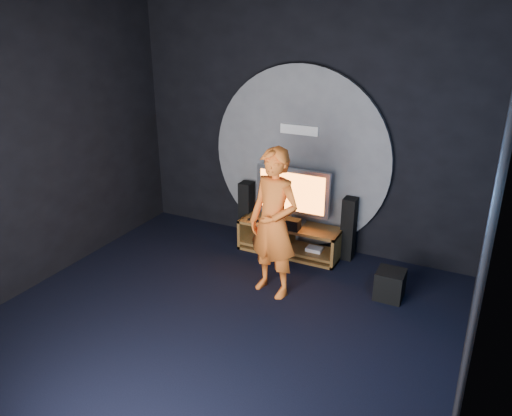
{
  "coord_description": "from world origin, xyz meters",
  "views": [
    {
      "loc": [
        2.46,
        -3.9,
        3.27
      ],
      "look_at": [
        0.01,
        1.05,
        1.05
      ],
      "focal_mm": 35.0,
      "sensor_mm": 36.0,
      "label": 1
    }
  ],
  "objects_px": {
    "player": "(274,224)",
    "subwoofer": "(390,285)",
    "tower_speaker_right": "(348,229)",
    "tv": "(293,194)",
    "tower_speaker_left": "(246,211)",
    "media_console": "(290,241)"
  },
  "relations": [
    {
      "from": "player",
      "to": "subwoofer",
      "type": "bearing_deg",
      "value": 34.32
    },
    {
      "from": "tower_speaker_right",
      "to": "subwoofer",
      "type": "xyz_separation_m",
      "value": [
        0.77,
        -0.78,
        -0.27
      ]
    },
    {
      "from": "tv",
      "to": "subwoofer",
      "type": "distance_m",
      "value": 1.81
    },
    {
      "from": "subwoofer",
      "to": "player",
      "type": "relative_size",
      "value": 0.2
    },
    {
      "from": "tower_speaker_left",
      "to": "tv",
      "type": "bearing_deg",
      "value": -8.14
    },
    {
      "from": "tv",
      "to": "tower_speaker_left",
      "type": "height_order",
      "value": "tv"
    },
    {
      "from": "media_console",
      "to": "tv",
      "type": "height_order",
      "value": "tv"
    },
    {
      "from": "tower_speaker_left",
      "to": "subwoofer",
      "type": "xyz_separation_m",
      "value": [
        2.33,
        -0.73,
        -0.27
      ]
    },
    {
      "from": "tower_speaker_right",
      "to": "player",
      "type": "relative_size",
      "value": 0.49
    },
    {
      "from": "tv",
      "to": "tower_speaker_left",
      "type": "relative_size",
      "value": 1.19
    },
    {
      "from": "media_console",
      "to": "tower_speaker_right",
      "type": "relative_size",
      "value": 1.62
    },
    {
      "from": "tv",
      "to": "tower_speaker_left",
      "type": "xyz_separation_m",
      "value": [
        -0.78,
        0.11,
        -0.44
      ]
    },
    {
      "from": "tv",
      "to": "tower_speaker_right",
      "type": "relative_size",
      "value": 1.19
    },
    {
      "from": "tower_speaker_left",
      "to": "media_console",
      "type": "bearing_deg",
      "value": -12.8
    },
    {
      "from": "tower_speaker_left",
      "to": "tower_speaker_right",
      "type": "distance_m",
      "value": 1.56
    },
    {
      "from": "tower_speaker_left",
      "to": "subwoofer",
      "type": "relative_size",
      "value": 2.49
    },
    {
      "from": "tv",
      "to": "player",
      "type": "height_order",
      "value": "player"
    },
    {
      "from": "media_console",
      "to": "tower_speaker_right",
      "type": "bearing_deg",
      "value": 16.31
    },
    {
      "from": "media_console",
      "to": "tower_speaker_left",
      "type": "distance_m",
      "value": 0.85
    },
    {
      "from": "tv",
      "to": "tower_speaker_right",
      "type": "distance_m",
      "value": 0.91
    },
    {
      "from": "subwoofer",
      "to": "tower_speaker_right",
      "type": "bearing_deg",
      "value": 134.43
    },
    {
      "from": "media_console",
      "to": "tower_speaker_right",
      "type": "height_order",
      "value": "tower_speaker_right"
    }
  ]
}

